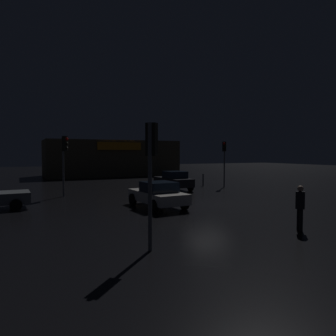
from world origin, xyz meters
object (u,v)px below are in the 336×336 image
(car_near, at_px, (158,194))
(pedestrian, at_px, (300,204))
(car_far, at_px, (174,180))
(traffic_signal_cross_left, at_px, (151,156))
(store_building, at_px, (112,158))
(traffic_signal_main, at_px, (65,153))
(traffic_signal_opposite, at_px, (224,153))

(car_near, height_order, pedestrian, pedestrian)
(car_near, distance_m, pedestrian, 7.67)
(car_far, bearing_deg, pedestrian, -96.45)
(car_near, bearing_deg, traffic_signal_cross_left, -115.32)
(store_building, bearing_deg, car_near, -99.92)
(traffic_signal_main, relative_size, car_near, 0.99)
(traffic_signal_cross_left, height_order, car_far, traffic_signal_cross_left)
(traffic_signal_cross_left, bearing_deg, car_near, 64.68)
(traffic_signal_opposite, relative_size, traffic_signal_cross_left, 1.02)
(store_building, relative_size, traffic_signal_cross_left, 4.35)
(traffic_signal_opposite, relative_size, pedestrian, 2.29)
(car_near, bearing_deg, car_far, 57.21)
(traffic_signal_cross_left, height_order, pedestrian, traffic_signal_cross_left)
(store_building, xyz_separation_m, car_near, (-4.47, -25.57, -1.60))
(store_building, relative_size, car_far, 4.15)
(car_near, bearing_deg, traffic_signal_opposite, 36.17)
(store_building, relative_size, traffic_signal_opposite, 4.26)
(store_building, bearing_deg, traffic_signal_cross_left, -103.37)
(store_building, distance_m, pedestrian, 32.75)
(car_near, bearing_deg, traffic_signal_main, 120.94)
(store_building, height_order, car_near, store_building)
(traffic_signal_opposite, distance_m, car_near, 11.87)
(traffic_signal_cross_left, xyz_separation_m, pedestrian, (6.08, -0.29, -1.88))
(pedestrian, bearing_deg, traffic_signal_opposite, 64.88)
(traffic_signal_cross_left, xyz_separation_m, car_far, (7.66, 13.70, -2.11))
(traffic_signal_opposite, distance_m, traffic_signal_cross_left, 18.64)
(traffic_signal_opposite, bearing_deg, traffic_signal_cross_left, -132.68)
(store_building, height_order, traffic_signal_cross_left, store_building)
(traffic_signal_cross_left, bearing_deg, pedestrian, -2.70)
(traffic_signal_cross_left, distance_m, pedestrian, 6.37)
(traffic_signal_opposite, height_order, car_near, traffic_signal_opposite)
(traffic_signal_main, relative_size, traffic_signal_cross_left, 1.06)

